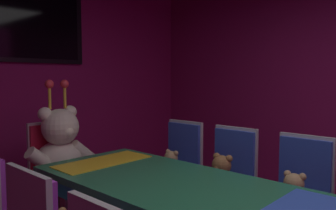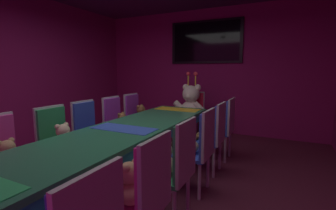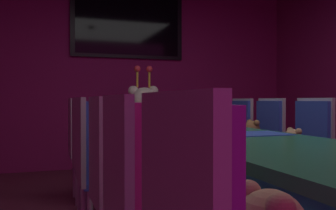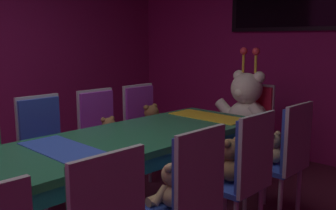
% 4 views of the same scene
% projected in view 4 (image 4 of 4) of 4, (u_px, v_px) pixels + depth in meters
% --- Properties ---
extents(wall_back, '(5.20, 0.12, 2.80)m').
position_uv_depth(wall_back, '(292.00, 46.00, 4.72)').
color(wall_back, '#8C1959').
rests_on(wall_back, ground_plane).
extents(banquet_table, '(0.90, 3.67, 0.75)m').
position_uv_depth(banquet_table, '(66.00, 162.00, 2.59)').
color(banquet_table, '#26724C').
rests_on(banquet_table, ground_plane).
extents(chair_left_3, '(0.42, 0.41, 0.98)m').
position_uv_depth(chair_left_3, '(44.00, 139.00, 3.40)').
color(chair_left_3, '#2D47B2').
rests_on(chair_left_3, ground_plane).
extents(chair_left_4, '(0.42, 0.41, 0.98)m').
position_uv_depth(chair_left_4, '(100.00, 128.00, 3.81)').
color(chair_left_4, purple).
rests_on(chair_left_4, ground_plane).
extents(teddy_left_4, '(0.23, 0.29, 0.28)m').
position_uv_depth(teddy_left_4, '(109.00, 133.00, 3.72)').
color(teddy_left_4, olive).
rests_on(teddy_left_4, chair_left_4).
extents(chair_left_5, '(0.42, 0.41, 0.98)m').
position_uv_depth(chair_left_5, '(143.00, 120.00, 4.21)').
color(chair_left_5, purple).
rests_on(chair_left_5, ground_plane).
extents(teddy_left_5, '(0.27, 0.35, 0.33)m').
position_uv_depth(teddy_left_5, '(152.00, 122.00, 4.11)').
color(teddy_left_5, brown).
rests_on(teddy_left_5, chair_left_5).
extents(chair_right_3, '(0.42, 0.41, 0.98)m').
position_uv_depth(chair_right_3, '(190.00, 192.00, 2.23)').
color(chair_right_3, '#2D47B2').
rests_on(chair_right_3, ground_plane).
extents(teddy_right_3, '(0.24, 0.30, 0.29)m').
position_uv_depth(teddy_right_3, '(172.00, 188.00, 2.33)').
color(teddy_right_3, tan).
rests_on(teddy_right_3, chair_right_3).
extents(chair_right_4, '(0.42, 0.41, 0.98)m').
position_uv_depth(chair_right_4, '(246.00, 167.00, 2.66)').
color(chair_right_4, '#2D47B2').
rests_on(chair_right_4, ground_plane).
extents(teddy_right_4, '(0.27, 0.34, 0.32)m').
position_uv_depth(teddy_right_4, '(229.00, 162.00, 2.76)').
color(teddy_right_4, olive).
rests_on(teddy_right_4, chair_right_4).
extents(chair_right_5, '(0.42, 0.41, 0.98)m').
position_uv_depth(chair_right_5, '(288.00, 150.00, 3.06)').
color(chair_right_5, '#2D47B2').
rests_on(chair_right_5, ground_plane).
extents(teddy_right_5, '(0.22, 0.28, 0.27)m').
position_uv_depth(teddy_right_5, '(272.00, 150.00, 3.16)').
color(teddy_right_5, tan).
rests_on(teddy_right_5, chair_right_5).
extents(throne_chair, '(0.41, 0.42, 0.98)m').
position_uv_depth(throne_chair, '(253.00, 119.00, 4.28)').
color(throne_chair, red).
rests_on(throne_chair, ground_plane).
extents(king_teddy_bear, '(0.73, 0.56, 0.93)m').
position_uv_depth(king_teddy_bear, '(245.00, 107.00, 4.13)').
color(king_teddy_bear, silver).
rests_on(king_teddy_bear, throne_chair).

